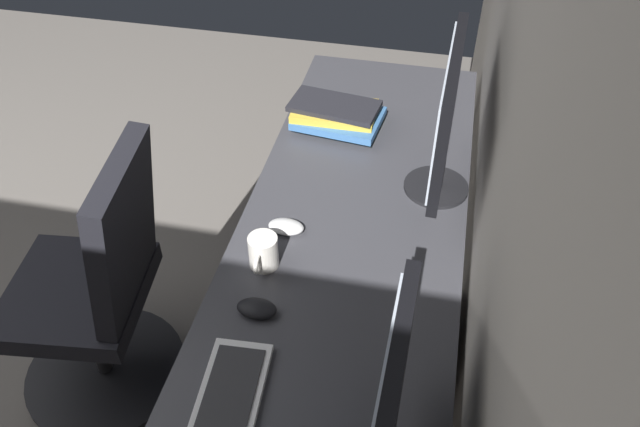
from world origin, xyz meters
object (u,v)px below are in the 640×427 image
book_stack_near (337,115)px  office_chair (100,297)px  drawer_pedestal (344,365)px  mouse_spare (286,227)px  monitor_primary (446,117)px  mouse_main (257,308)px  coffee_mug (263,252)px  keyboard_main (223,422)px

book_stack_near → office_chair: bearing=-41.7°
drawer_pedestal → book_stack_near: size_ratio=2.10×
mouse_spare → office_chair: office_chair is taller
monitor_primary → mouse_main: 0.76m
drawer_pedestal → coffee_mug: bearing=-93.3°
mouse_main → office_chair: bearing=-105.8°
monitor_primary → coffee_mug: bearing=-45.2°
monitor_primary → book_stack_near: monitor_primary is taller
coffee_mug → office_chair: office_chair is taller
monitor_primary → office_chair: bearing=-66.6°
mouse_spare → book_stack_near: (-0.56, 0.04, 0.03)m
drawer_pedestal → mouse_spare: bearing=-126.9°
mouse_spare → keyboard_main: bearing=1.7°
mouse_main → mouse_spare: bearing=-179.5°
mouse_main → book_stack_near: (-0.86, 0.04, 0.03)m
mouse_main → coffee_mug: coffee_mug is taller
book_stack_near → coffee_mug: coffee_mug is taller
mouse_spare → mouse_main: bearing=0.5°
mouse_spare → office_chair: (0.14, -0.58, -0.29)m
mouse_main → keyboard_main: bearing=2.7°
mouse_spare → book_stack_near: 0.56m
drawer_pedestal → coffee_mug: coffee_mug is taller
monitor_primary → book_stack_near: (-0.27, -0.36, -0.22)m
monitor_primary → keyboard_main: size_ratio=1.23×
monitor_primary → mouse_spare: (0.28, -0.40, -0.25)m
book_stack_near → mouse_main: bearing=-2.5°
office_chair → book_stack_near: bearing=138.3°
book_stack_near → office_chair: office_chair is taller
keyboard_main → coffee_mug: size_ratio=3.56×
keyboard_main → mouse_spare: bearing=-178.3°
mouse_main → office_chair: 0.67m
monitor_primary → mouse_spare: bearing=-54.9°
drawer_pedestal → mouse_spare: (-0.16, -0.21, 0.40)m
monitor_primary → keyboard_main: (0.90, -0.39, -0.25)m
book_stack_near → coffee_mug: size_ratio=2.75×
monitor_primary → mouse_spare: monitor_primary is taller
mouse_main → mouse_spare: size_ratio=1.00×
keyboard_main → coffee_mug: coffee_mug is taller
keyboard_main → mouse_spare: mouse_spare is taller
drawer_pedestal → office_chair: bearing=-91.0°
coffee_mug → mouse_main: bearing=9.9°
drawer_pedestal → monitor_primary: 0.81m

